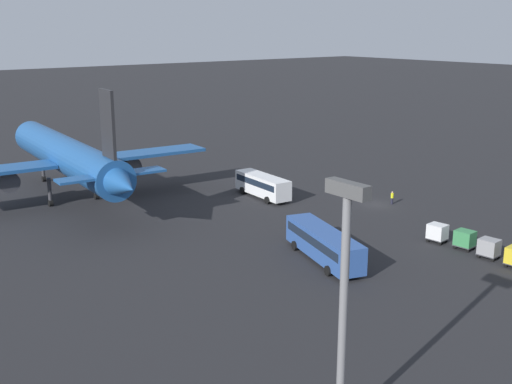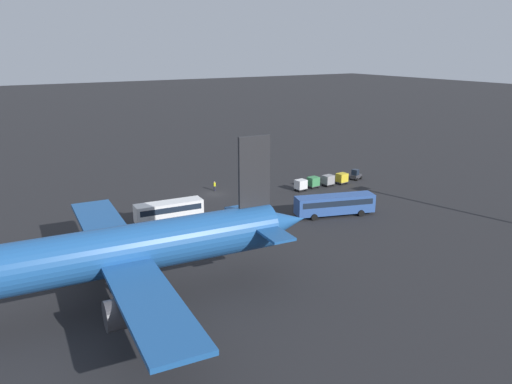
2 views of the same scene
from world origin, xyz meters
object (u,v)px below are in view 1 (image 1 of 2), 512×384
(shuttle_bus_near, at_px, (263,184))
(shuttle_bus_far, at_px, (324,242))
(cargo_cart_grey, at_px, (489,247))
(cargo_cart_white, at_px, (437,232))
(cargo_cart_green, at_px, (465,239))
(airplane, at_px, (68,156))
(worker_person, at_px, (392,198))

(shuttle_bus_near, relative_size, shuttle_bus_far, 0.81)
(shuttle_bus_far, xyz_separation_m, cargo_cart_grey, (-9.95, -13.79, -0.73))
(shuttle_bus_near, bearing_deg, cargo_cart_grey, -169.89)
(shuttle_bus_far, distance_m, cargo_cart_white, 14.26)
(shuttle_bus_near, relative_size, cargo_cart_white, 4.79)
(cargo_cart_grey, bearing_deg, cargo_cart_green, -7.82)
(cargo_cart_grey, distance_m, cargo_cart_white, 6.36)
(airplane, height_order, cargo_cart_white, airplane)
(airplane, distance_m, cargo_cart_green, 51.52)
(shuttle_bus_far, relative_size, cargo_cart_green, 5.93)
(worker_person, xyz_separation_m, cargo_cart_green, (-16.54, 7.71, 0.32))
(worker_person, bearing_deg, cargo_cart_green, 154.99)
(cargo_cart_green, relative_size, cargo_cart_white, 1.00)
(worker_person, xyz_separation_m, cargo_cart_white, (-13.36, 8.16, 0.32))
(worker_person, relative_size, cargo_cart_white, 0.81)
(airplane, bearing_deg, cargo_cart_grey, -147.74)
(cargo_cart_green, height_order, cargo_cart_white, same)
(airplane, relative_size, cargo_cart_green, 20.87)
(cargo_cart_grey, bearing_deg, airplane, 27.72)
(airplane, xyz_separation_m, shuttle_bus_far, (-37.73, -11.26, -4.22))
(worker_person, bearing_deg, shuttle_bus_near, 40.82)
(shuttle_bus_near, bearing_deg, cargo_cart_white, -168.54)
(cargo_cart_green, bearing_deg, worker_person, -25.01)
(worker_person, bearing_deg, airplane, 49.89)
(worker_person, bearing_deg, cargo_cart_white, 148.58)
(shuttle_bus_near, xyz_separation_m, cargo_cart_grey, (-33.04, -3.36, -0.68))
(airplane, xyz_separation_m, worker_person, (-27.96, -33.20, -5.27))
(airplane, distance_m, cargo_cart_white, 48.57)
(airplane, distance_m, cargo_cart_grey, 54.09)
(airplane, relative_size, shuttle_bus_near, 4.36)
(shuttle_bus_near, bearing_deg, shuttle_bus_far, 160.00)
(airplane, relative_size, cargo_cart_white, 20.87)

